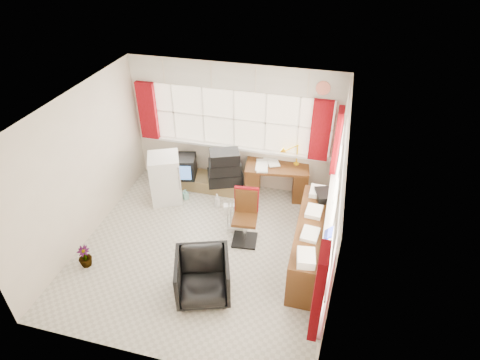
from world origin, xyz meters
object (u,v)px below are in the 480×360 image
object	(u,v)px
desk	(277,179)
tv_bench	(205,181)
task_chair	(246,213)
credenza	(311,242)
office_chair	(203,277)
desk_lamp	(298,150)
crt_tv	(183,167)
radiator	(237,219)
mini_fridge	(165,178)

from	to	relation	value
desk	tv_bench	world-z (taller)	desk
desk	task_chair	distance (m)	1.37
credenza	office_chair	bearing A→B (deg)	-142.92
credenza	desk_lamp	bearing A→B (deg)	106.13
office_chair	crt_tv	xyz separation A→B (m)	(-1.26, 2.50, 0.12)
tv_bench	task_chair	bearing A→B (deg)	-47.25
desk_lamp	radiator	world-z (taller)	desk_lamp
desk	task_chair	world-z (taller)	task_chair
radiator	crt_tv	world-z (taller)	crt_tv
crt_tv	tv_bench	bearing A→B (deg)	13.28
radiator	office_chair	bearing A→B (deg)	-93.89
task_chair	radiator	xyz separation A→B (m)	(-0.19, 0.16, -0.30)
office_chair	mini_fridge	bearing A→B (deg)	106.15
radiator	crt_tv	xyz separation A→B (m)	(-1.36, 1.00, 0.25)
desk	crt_tv	size ratio (longest dim) A/B	2.20
radiator	desk	bearing A→B (deg)	67.85
credenza	tv_bench	world-z (taller)	credenza
office_chair	credenza	distance (m)	1.78
tv_bench	office_chair	bearing A→B (deg)	-71.65
desk	task_chair	xyz separation A→B (m)	(-0.28, -1.33, 0.14)
desk	credenza	distance (m)	1.81
office_chair	tv_bench	xyz separation A→B (m)	(-0.86, 2.59, -0.23)
credenza	mini_fridge	xyz separation A→B (m)	(-2.85, 0.96, 0.08)
desk_lamp	radiator	distance (m)	1.73
crt_tv	desk_lamp	bearing A→B (deg)	8.29
radiator	tv_bench	world-z (taller)	radiator
desk	crt_tv	world-z (taller)	desk
desk_lamp	office_chair	distance (m)	3.03
desk_lamp	office_chair	size ratio (longest dim) A/B	0.57
credenza	crt_tv	bearing A→B (deg)	152.00
credenza	crt_tv	size ratio (longest dim) A/B	3.51
radiator	mini_fridge	bearing A→B (deg)	161.08
task_chair	mini_fridge	size ratio (longest dim) A/B	1.03
task_chair	tv_bench	distance (m)	1.75
crt_tv	mini_fridge	xyz separation A→B (m)	(-0.17, -0.47, 0.00)
desk_lamp	mini_fridge	world-z (taller)	desk_lamp
office_chair	credenza	xyz separation A→B (m)	(1.42, 1.07, 0.04)
tv_bench	crt_tv	distance (m)	0.54
office_chair	desk_lamp	bearing A→B (deg)	52.89
office_chair	mini_fridge	distance (m)	2.49
desk_lamp	tv_bench	size ratio (longest dim) A/B	0.32
desk_lamp	credenza	distance (m)	1.91
radiator	mini_fridge	world-z (taller)	mini_fridge
desk_lamp	tv_bench	bearing A→B (deg)	-172.86
task_chair	radiator	size ratio (longest dim) A/B	1.82
desk	radiator	world-z (taller)	desk
credenza	mini_fridge	world-z (taller)	mini_fridge
desk	task_chair	bearing A→B (deg)	-102.02
desk	radiator	distance (m)	1.27
tv_bench	mini_fridge	distance (m)	0.88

